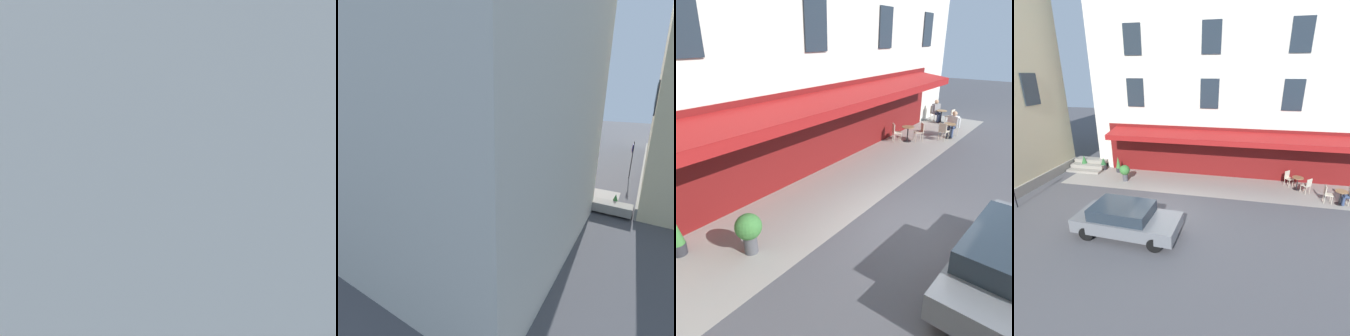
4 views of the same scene
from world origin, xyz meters
TOP-DOWN VIEW (x-y plane):
  - ground_plane at (0.00, 0.00)m, footprint 70.00×70.00m
  - sidewalk_cafe_terrace at (-3.25, -3.40)m, footprint 20.50×3.20m
  - cafe_building_facade at (-4.00, -9.49)m, footprint 20.00×10.70m
  - corner_building_facade at (13.00, 3.50)m, footprint 10.12×17.00m
  - back_alley_steps at (6.60, -4.59)m, footprint 2.40×1.75m
  - cafe_table_mid_terrace at (-7.04, -3.85)m, footprint 0.60×0.60m
  - cafe_chair_cream_corner_right at (-7.45, -3.37)m, footprint 0.56×0.56m
  - cafe_chair_cream_near_door at (-6.61, -4.32)m, footprint 0.57×0.57m
  - cafe_table_streetside at (-8.82, -2.40)m, footprint 0.60×0.60m
  - cafe_chair_cream_corner_left at (-8.19, -2.48)m, footprint 0.45×0.45m
  - cafe_chair_cream_facing_street at (-9.45, -2.34)m, footprint 0.44×0.44m
  - seated_patron_in_white at (-9.23, -2.36)m, footprint 0.58×0.67m
  - no_parking_sign at (7.15, 1.29)m, footprint 0.10×0.59m
  - potted_plant_under_sign at (5.51, -4.52)m, footprint 0.42×0.42m
  - potted_plant_by_steps at (6.96, -4.47)m, footprint 0.44×0.44m
  - potted_plant_mid_terrace at (3.22, -2.97)m, footprint 0.63×0.63m
  - potted_plant_entrance_left at (4.28, -4.29)m, footprint 0.35×0.35m
  - parked_car_grey at (0.83, 2.21)m, footprint 4.38×1.99m

SIDE VIEW (x-z plane):
  - ground_plane at x=0.00m, z-range 0.00..0.00m
  - sidewalk_cafe_terrace at x=-3.25m, z-range 0.00..0.01m
  - back_alley_steps at x=6.60m, z-range -0.06..0.54m
  - potted_plant_under_sign at x=5.51m, z-range -0.01..0.81m
  - potted_plant_by_steps at x=6.96m, z-range -0.01..0.93m
  - cafe_table_mid_terrace at x=-7.04m, z-range 0.12..0.87m
  - cafe_table_streetside at x=-8.82m, z-range 0.12..0.87m
  - potted_plant_entrance_left at x=4.28m, z-range -0.01..1.07m
  - cafe_chair_cream_corner_right at x=-7.45m, z-range 0.09..1.00m
  - cafe_chair_cream_near_door at x=-6.61m, z-range 0.09..1.00m
  - cafe_chair_cream_corner_left at x=-8.19m, z-range 0.09..1.00m
  - cafe_chair_cream_facing_street at x=-9.45m, z-range 0.09..1.00m
  - potted_plant_mid_terrace at x=3.22m, z-range 0.12..1.16m
  - seated_patron_in_white at x=-9.23m, z-range 0.05..1.36m
  - parked_car_grey at x=0.83m, z-range 0.05..1.38m
  - no_parking_sign at x=7.15m, z-range 0.49..3.09m
  - cafe_building_facade at x=-4.00m, z-range -0.01..14.99m
  - corner_building_facade at x=13.00m, z-range 0.00..15.00m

